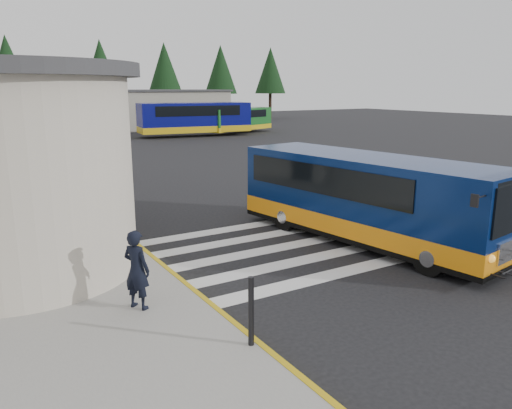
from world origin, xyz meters
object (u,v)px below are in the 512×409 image
pedestrian_a (137,270)px  bollard (251,311)px  transit_bus (368,202)px  far_bus_a (195,118)px  far_bus_b (238,119)px  pedestrian_b (114,232)px

pedestrian_a → bollard: bearing=173.8°
transit_bus → pedestrian_a: transit_bus is taller
far_bus_a → far_bus_b: bearing=-74.6°
pedestrian_a → bollard: (1.16, -2.43, -0.19)m
far_bus_a → pedestrian_a: bearing=160.8°
pedestrian_a → bollard: pedestrian_a is taller
transit_bus → pedestrian_a: bearing=-178.3°
far_bus_b → far_bus_a: bearing=77.5°
far_bus_a → far_bus_b: (5.02, 0.73, -0.35)m
transit_bus → far_bus_b: size_ratio=1.08×
bollard → pedestrian_b: bearing=99.7°
bollard → far_bus_b: size_ratio=0.15×
transit_bus → pedestrian_b: size_ratio=5.26×
transit_bus → far_bus_b: transit_bus is taller
transit_bus → bollard: bearing=-157.2°
pedestrian_a → far_bus_a: (16.67, 33.84, 0.76)m
transit_bus → far_bus_b: bearing=58.4°
transit_bus → far_bus_b: (14.40, 33.30, 0.17)m
far_bus_a → pedestrian_b: bearing=159.4°
far_bus_b → pedestrian_b: bearing=125.4°
pedestrian_a → far_bus_b: 40.81m
pedestrian_b → pedestrian_a: bearing=-7.0°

